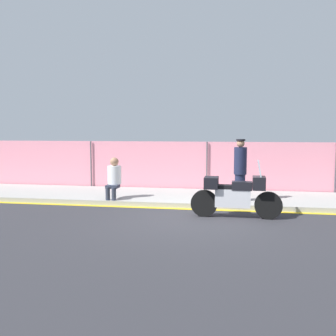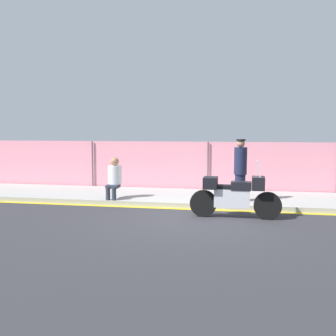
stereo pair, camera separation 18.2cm
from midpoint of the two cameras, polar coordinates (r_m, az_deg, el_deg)
name	(u,v)px [view 1 (the left image)]	position (r m, az deg, el deg)	size (l,w,h in m)	color
ground_plane	(194,219)	(10.27, 3.34, -7.39)	(120.00, 120.00, 0.00)	#2D2D33
sidewalk	(203,198)	(12.93, 4.74, -4.34)	(32.67, 2.88, 0.15)	#9E9E99
curb_paint_stripe	(199,209)	(11.45, 4.04, -6.01)	(32.67, 0.18, 0.01)	gold
storefront_fence	(207,167)	(14.32, 5.32, 0.09)	(31.03, 0.17, 1.86)	pink
motorcycle	(235,195)	(10.42, 9.22, -3.82)	(2.37, 0.51, 1.52)	black
officer_standing	(240,169)	(12.00, 10.01, -0.19)	(0.38, 0.38, 1.87)	#191E38
person_seated_on_curb	(114,176)	(12.41, -8.26, -1.18)	(0.43, 0.69, 1.29)	#2D3342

